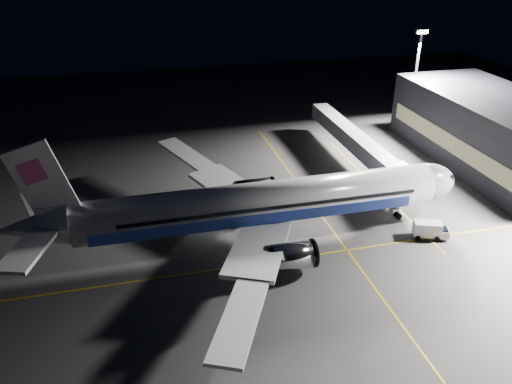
{
  "coord_description": "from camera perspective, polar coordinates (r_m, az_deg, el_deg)",
  "views": [
    {
      "loc": [
        -14.86,
        -55.99,
        36.8
      ],
      "look_at": [
        -0.34,
        1.8,
        6.0
      ],
      "focal_mm": 35.0,
      "sensor_mm": 36.0,
      "label": 1
    }
  ],
  "objects": [
    {
      "name": "safety_cone_c",
      "position": [
        80.07,
        -2.86,
        0.19
      ],
      "size": [
        0.41,
        0.41,
        0.61
      ],
      "primitive_type": "cone",
      "color": "#FF570A",
      "rests_on": "ground"
    },
    {
      "name": "floodlight_mast_north",
      "position": [
        106.52,
        17.81,
        12.81
      ],
      "size": [
        2.4,
        0.68,
        20.7
      ],
      "color": "#59595E",
      "rests_on": "ground"
    },
    {
      "name": "guide_line_cross",
      "position": [
        63.82,
        2.02,
        -7.89
      ],
      "size": [
        70.0,
        0.25,
        0.01
      ],
      "primitive_type": "cube",
      "color": "gold",
      "rests_on": "ground"
    },
    {
      "name": "guide_line_side",
      "position": [
        84.06,
        13.53,
        0.57
      ],
      "size": [
        0.25,
        40.0,
        0.01
      ],
      "primitive_type": "cube",
      "color": "gold",
      "rests_on": "ground"
    },
    {
      "name": "guide_line_main",
      "position": [
        71.46,
        8.44,
        -3.99
      ],
      "size": [
        0.25,
        80.0,
        0.01
      ],
      "primitive_type": "cube",
      "color": "gold",
      "rests_on": "ground"
    },
    {
      "name": "safety_cone_a",
      "position": [
        79.78,
        -4.19,
        0.03
      ],
      "size": [
        0.39,
        0.39,
        0.59
      ],
      "primitive_type": "cone",
      "color": "#FF570A",
      "rests_on": "ground"
    },
    {
      "name": "jet_bridge",
      "position": [
        88.76,
        11.56,
        5.48
      ],
      "size": [
        3.6,
        34.4,
        6.3
      ],
      "color": "#B2B2B7",
      "rests_on": "ground"
    },
    {
      "name": "airliner",
      "position": [
        65.77,
        -0.24,
        -1.42
      ],
      "size": [
        61.48,
        54.22,
        16.64
      ],
      "color": "silver",
      "rests_on": "ground"
    },
    {
      "name": "service_truck",
      "position": [
        71.7,
        19.29,
        -4.07
      ],
      "size": [
        5.01,
        3.32,
        2.39
      ],
      "rotation": [
        0.0,
        0.0,
        -0.34
      ],
      "color": "white",
      "rests_on": "ground"
    },
    {
      "name": "safety_cone_b",
      "position": [
        71.88,
        -3.06,
        -3.21
      ],
      "size": [
        0.41,
        0.41,
        0.62
      ],
      "primitive_type": "cone",
      "color": "#FF570A",
      "rests_on": "ground"
    },
    {
      "name": "ground",
      "position": [
        68.63,
        0.64,
        -5.09
      ],
      "size": [
        200.0,
        200.0,
        0.0
      ],
      "primitive_type": "plane",
      "color": "#4C4C4F",
      "rests_on": "ground"
    },
    {
      "name": "baggage_tug",
      "position": [
        75.12,
        -4.49,
        -1.35
      ],
      "size": [
        2.98,
        2.64,
        1.84
      ],
      "rotation": [
        0.0,
        0.0,
        -0.28
      ],
      "color": "black",
      "rests_on": "ground"
    },
    {
      "name": "terminal",
      "position": [
        97.72,
        25.59,
        6.24
      ],
      "size": [
        18.12,
        40.0,
        12.0
      ],
      "color": "black",
      "rests_on": "ground"
    }
  ]
}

